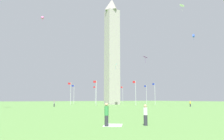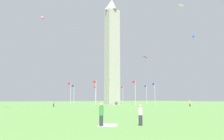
{
  "view_description": "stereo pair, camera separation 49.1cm",
  "coord_description": "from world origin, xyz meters",
  "px_view_note": "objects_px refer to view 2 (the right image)",
  "views": [
    {
      "loc": [
        37.5,
        72.27,
        2.03
      ],
      "look_at": [
        0.0,
        0.0,
        13.18
      ],
      "focal_mm": 34.05,
      "sensor_mm": 36.0,
      "label": 1
    },
    {
      "loc": [
        37.07,
        72.49,
        2.03
      ],
      "look_at": [
        0.0,
        0.0,
        13.18
      ],
      "focal_mm": 34.05,
      "sensor_mm": 36.0,
      "label": 2
    }
  ],
  "objects_px": {
    "kite_pink_delta": "(42,18)",
    "picnic_blanket_near_first_person": "(108,125)",
    "flagpole_sw": "(123,94)",
    "kite_blue_box": "(193,36)",
    "flagpole_nw": "(74,93)",
    "person_gray_shirt": "(54,104)",
    "flagpole_se": "(155,93)",
    "kite_purple_diamond": "(145,57)",
    "flagpole_ne": "(96,92)",
    "person_white_shirt": "(140,115)",
    "person_green_shirt": "(101,115)",
    "kite_white_diamond": "(181,6)",
    "person_yellow_shirt": "(190,104)",
    "flagpole_e": "(135,92)",
    "flagpole_n": "(70,92)",
    "kite_cyan_diamond": "(116,65)",
    "obelisk_monument": "(112,50)",
    "flagpole_w": "(95,94)",
    "flagpole_s": "(146,94)"
  },
  "relations": [
    {
      "from": "kite_pink_delta",
      "to": "picnic_blanket_near_first_person",
      "type": "height_order",
      "value": "kite_pink_delta"
    },
    {
      "from": "person_yellow_shirt",
      "to": "kite_purple_diamond",
      "type": "bearing_deg",
      "value": -2.59
    },
    {
      "from": "flagpole_nw",
      "to": "kite_blue_box",
      "type": "bearing_deg",
      "value": 118.26
    },
    {
      "from": "kite_blue_box",
      "to": "picnic_blanket_near_first_person",
      "type": "xyz_separation_m",
      "value": [
        40.56,
        26.97,
        -20.22
      ]
    },
    {
      "from": "flagpole_ne",
      "to": "flagpole_nw",
      "type": "height_order",
      "value": "same"
    },
    {
      "from": "kite_blue_box",
      "to": "picnic_blanket_near_first_person",
      "type": "bearing_deg",
      "value": 33.63
    },
    {
      "from": "flagpole_sw",
      "to": "person_yellow_shirt",
      "type": "distance_m",
      "value": 42.79
    },
    {
      "from": "person_green_shirt",
      "to": "picnic_blanket_near_first_person",
      "type": "distance_m",
      "value": 1.19
    },
    {
      "from": "kite_cyan_diamond",
      "to": "flagpole_sw",
      "type": "bearing_deg",
      "value": -125.11
    },
    {
      "from": "flagpole_sw",
      "to": "kite_blue_box",
      "type": "xyz_separation_m",
      "value": [
        0.44,
        41.72,
        15.94
      ]
    },
    {
      "from": "person_white_shirt",
      "to": "person_green_shirt",
      "type": "relative_size",
      "value": 0.93
    },
    {
      "from": "kite_pink_delta",
      "to": "flagpole_s",
      "type": "bearing_deg",
      "value": -175.32
    },
    {
      "from": "kite_white_diamond",
      "to": "flagpole_sw",
      "type": "bearing_deg",
      "value": -105.07
    },
    {
      "from": "flagpole_nw",
      "to": "person_gray_shirt",
      "type": "distance_m",
      "value": 29.42
    },
    {
      "from": "person_gray_shirt",
      "to": "person_yellow_shirt",
      "type": "xyz_separation_m",
      "value": [
        -32.31,
        16.49,
        -0.04
      ]
    },
    {
      "from": "flagpole_w",
      "to": "obelisk_monument",
      "type": "bearing_deg",
      "value": 90.22
    },
    {
      "from": "flagpole_se",
      "to": "kite_white_diamond",
      "type": "distance_m",
      "value": 35.93
    },
    {
      "from": "kite_cyan_diamond",
      "to": "picnic_blanket_near_first_person",
      "type": "xyz_separation_m",
      "value": [
        25.59,
        46.78,
        -13.43
      ]
    },
    {
      "from": "kite_cyan_diamond",
      "to": "kite_white_diamond",
      "type": "distance_m",
      "value": 30.05
    },
    {
      "from": "person_green_shirt",
      "to": "kite_white_diamond",
      "type": "xyz_separation_m",
      "value": [
        -28.2,
        -18.76,
        22.26
      ]
    },
    {
      "from": "flagpole_se",
      "to": "flagpole_s",
      "type": "bearing_deg",
      "value": -112.5
    },
    {
      "from": "obelisk_monument",
      "to": "flagpole_sw",
      "type": "distance_m",
      "value": 23.28
    },
    {
      "from": "flagpole_se",
      "to": "kite_cyan_diamond",
      "type": "bearing_deg",
      "value": -3.54
    },
    {
      "from": "flagpole_ne",
      "to": "kite_pink_delta",
      "type": "xyz_separation_m",
      "value": [
        15.69,
        -7.89,
        23.86
      ]
    },
    {
      "from": "flagpole_nw",
      "to": "kite_white_diamond",
      "type": "relative_size",
      "value": 4.63
    },
    {
      "from": "flagpole_se",
      "to": "kite_purple_diamond",
      "type": "height_order",
      "value": "kite_purple_diamond"
    },
    {
      "from": "flagpole_se",
      "to": "person_gray_shirt",
      "type": "distance_m",
      "value": 36.54
    },
    {
      "from": "flagpole_se",
      "to": "kite_pink_delta",
      "type": "height_order",
      "value": "kite_pink_delta"
    },
    {
      "from": "flagpole_n",
      "to": "kite_blue_box",
      "type": "relative_size",
      "value": 4.22
    },
    {
      "from": "flagpole_ne",
      "to": "flagpole_sw",
      "type": "xyz_separation_m",
      "value": [
        -22.86,
        -22.86,
        0.0
      ]
    },
    {
      "from": "obelisk_monument",
      "to": "flagpole_sw",
      "type": "xyz_separation_m",
      "value": [
        -11.37,
        -11.43,
        -16.79
      ]
    },
    {
      "from": "person_yellow_shirt",
      "to": "picnic_blanket_near_first_person",
      "type": "distance_m",
      "value": 45.41
    },
    {
      "from": "obelisk_monument",
      "to": "person_white_shirt",
      "type": "height_order",
      "value": "obelisk_monument"
    },
    {
      "from": "flagpole_se",
      "to": "person_gray_shirt",
      "type": "xyz_separation_m",
      "value": [
        36.25,
        3.11,
        -3.45
      ]
    },
    {
      "from": "flagpole_ne",
      "to": "person_gray_shirt",
      "type": "relative_size",
      "value": 4.63
    },
    {
      "from": "flagpole_s",
      "to": "person_green_shirt",
      "type": "xyz_separation_m",
      "value": [
        46.48,
        57.62,
        -3.42
      ]
    },
    {
      "from": "person_white_shirt",
      "to": "person_green_shirt",
      "type": "distance_m",
      "value": 3.04
    },
    {
      "from": "flagpole_n",
      "to": "flagpole_se",
      "type": "xyz_separation_m",
      "value": [
        -27.6,
        11.43,
        0.0
      ]
    },
    {
      "from": "person_gray_shirt",
      "to": "picnic_blanket_near_first_person",
      "type": "height_order",
      "value": "person_gray_shirt"
    },
    {
      "from": "person_green_shirt",
      "to": "kite_white_diamond",
      "type": "height_order",
      "value": "kite_white_diamond"
    },
    {
      "from": "flagpole_e",
      "to": "kite_pink_delta",
      "type": "distance_m",
      "value": 38.26
    },
    {
      "from": "obelisk_monument",
      "to": "flagpole_e",
      "type": "bearing_deg",
      "value": 89.78
    },
    {
      "from": "kite_purple_diamond",
      "to": "kite_blue_box",
      "type": "bearing_deg",
      "value": 96.55
    },
    {
      "from": "person_white_shirt",
      "to": "picnic_blanket_near_first_person",
      "type": "distance_m",
      "value": 2.64
    },
    {
      "from": "flagpole_e",
      "to": "person_gray_shirt",
      "type": "relative_size",
      "value": 4.63
    },
    {
      "from": "flagpole_e",
      "to": "person_yellow_shirt",
      "type": "distance_m",
      "value": 17.01
    },
    {
      "from": "flagpole_se",
      "to": "flagpole_nw",
      "type": "relative_size",
      "value": 1.0
    },
    {
      "from": "kite_blue_box",
      "to": "kite_white_diamond",
      "type": "bearing_deg",
      "value": 33.2
    },
    {
      "from": "flagpole_e",
      "to": "kite_pink_delta",
      "type": "xyz_separation_m",
      "value": [
        27.12,
        -12.63,
        23.86
      ]
    },
    {
      "from": "flagpole_e",
      "to": "flagpole_ne",
      "type": "bearing_deg",
      "value": -22.5
    }
  ]
}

